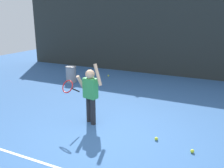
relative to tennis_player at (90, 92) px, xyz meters
The scene contains 10 objects.
ground_plane 1.14m from the tennis_player, 35.69° to the right, with size 20.00×20.00×0.00m, color #335B93.
back_fence_windscreen 5.23m from the tennis_player, 82.05° to the left, with size 13.65×0.08×3.00m, color #282D2B.
fence_post_0 7.94m from the tennis_player, 138.98° to the left, with size 0.09×0.09×3.15m, color slate.
fence_post_1 5.47m from the tennis_player, 106.23° to the left, with size 0.09×0.09×3.15m, color slate.
tennis_player is the anchor object (origin of this frame).
ball_hopper 3.57m from the tennis_player, 131.55° to the left, with size 0.38×0.38×0.56m.
tennis_ball_1 1.69m from the tennis_player, ahead, with size 0.07×0.07×0.07m, color #CCE033.
tennis_ball_2 4.37m from the tennis_player, 120.93° to the left, with size 0.07×0.07×0.07m, color #CCE033.
tennis_ball_3 4.25m from the tennis_player, 111.18° to the left, with size 0.07×0.07×0.07m, color #CCE033.
tennis_ball_4 2.35m from the tennis_player, ahead, with size 0.07×0.07×0.07m, color #CCE033.
Camera 1 is at (1.92, -3.82, 2.34)m, focal length 39.81 mm.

